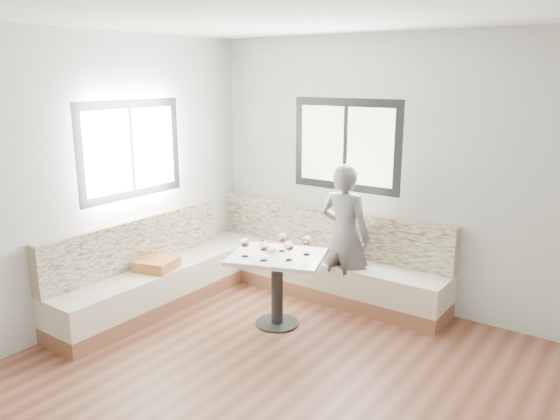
% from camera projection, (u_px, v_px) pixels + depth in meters
% --- Properties ---
extents(room, '(5.01, 5.01, 2.81)m').
position_uv_depth(room, '(276.00, 228.00, 3.57)').
color(room, brown).
rests_on(room, ground).
extents(banquette, '(2.90, 2.80, 0.95)m').
position_uv_depth(banquette, '(248.00, 270.00, 5.90)').
color(banquette, brown).
rests_on(banquette, ground).
extents(table, '(1.05, 0.94, 0.72)m').
position_uv_depth(table, '(277.00, 273.00, 5.25)').
color(table, black).
rests_on(table, ground).
extents(person, '(0.56, 0.37, 1.52)m').
position_uv_depth(person, '(345.00, 236.00, 5.66)').
color(person, '#575252').
rests_on(person, ground).
extents(olive_ramekin, '(0.10, 0.10, 0.04)m').
position_uv_depth(olive_ramekin, '(271.00, 250.00, 5.29)').
color(olive_ramekin, white).
rests_on(olive_ramekin, table).
extents(wine_glass_a, '(0.09, 0.09, 0.20)m').
position_uv_depth(wine_glass_a, '(245.00, 243.00, 5.12)').
color(wine_glass_a, white).
rests_on(wine_glass_a, table).
extents(wine_glass_b, '(0.09, 0.09, 0.20)m').
position_uv_depth(wine_glass_b, '(264.00, 246.00, 5.01)').
color(wine_glass_b, white).
rests_on(wine_glass_b, table).
extents(wine_glass_c, '(0.09, 0.09, 0.20)m').
position_uv_depth(wine_glass_c, '(289.00, 246.00, 5.02)').
color(wine_glass_c, white).
rests_on(wine_glass_c, table).
extents(wine_glass_d, '(0.09, 0.09, 0.20)m').
position_uv_depth(wine_glass_d, '(282.00, 238.00, 5.28)').
color(wine_glass_d, white).
rests_on(wine_glass_d, table).
extents(wine_glass_e, '(0.09, 0.09, 0.20)m').
position_uv_depth(wine_glass_e, '(307.00, 241.00, 5.18)').
color(wine_glass_e, white).
rests_on(wine_glass_e, table).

